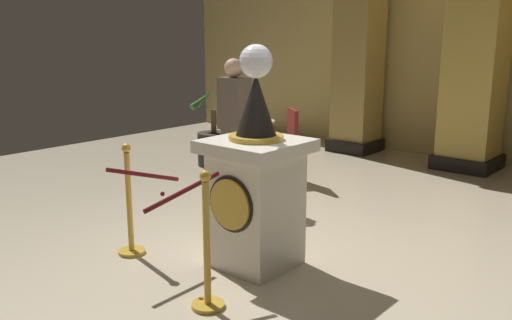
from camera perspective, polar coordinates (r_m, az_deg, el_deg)
ground_plane at (r=4.76m, az=1.84°, el=-10.67°), size 11.95×11.95×0.00m
back_wall at (r=8.91m, az=23.43°, el=11.92°), size 11.95×0.16×3.81m
pedestal_clock at (r=4.49m, az=-0.04°, el=-2.59°), size 0.75×0.75×1.84m
stanchion_near at (r=4.96m, az=-13.03°, el=-5.74°), size 0.24×0.24×1.00m
stanchion_far at (r=3.92m, az=-5.13°, el=-10.48°), size 0.24×0.24×1.01m
velvet_rope at (r=4.29m, az=-9.78°, el=-2.38°), size 0.78×0.76×0.22m
column_left at (r=9.15m, az=10.74°, el=12.18°), size 0.76×0.76×3.66m
column_centre_rear at (r=8.36m, az=22.15°, el=11.41°), size 0.87×0.87×3.66m
potted_palm_left at (r=8.13m, az=-4.40°, el=1.82°), size 0.81×0.83×1.16m
bystander_guest at (r=6.46m, az=-2.28°, el=3.71°), size 0.37×0.24×1.64m
cafe_table at (r=7.65m, az=-0.03°, el=2.15°), size 0.54×0.54×0.74m
cafe_chair_red at (r=7.19m, az=3.10°, el=2.25°), size 0.56×0.56×0.96m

